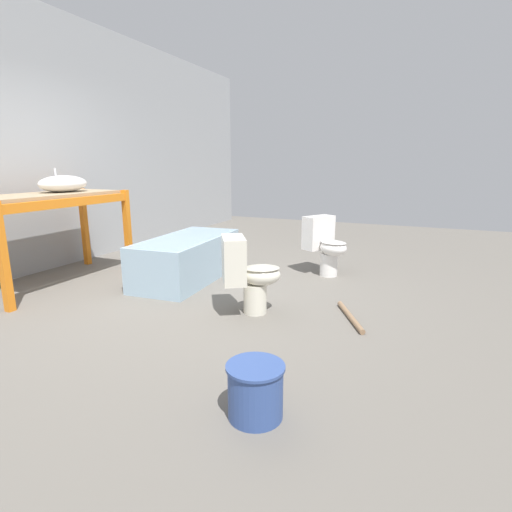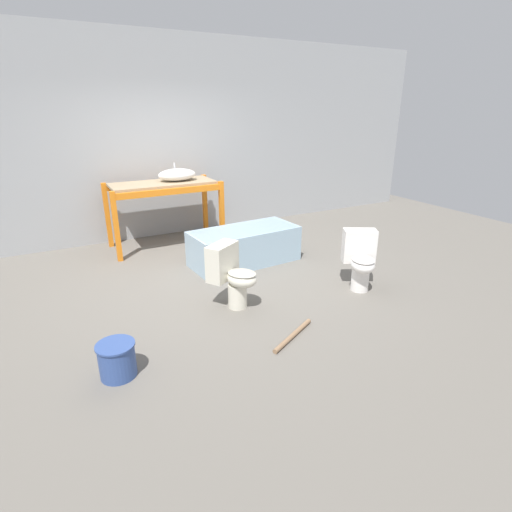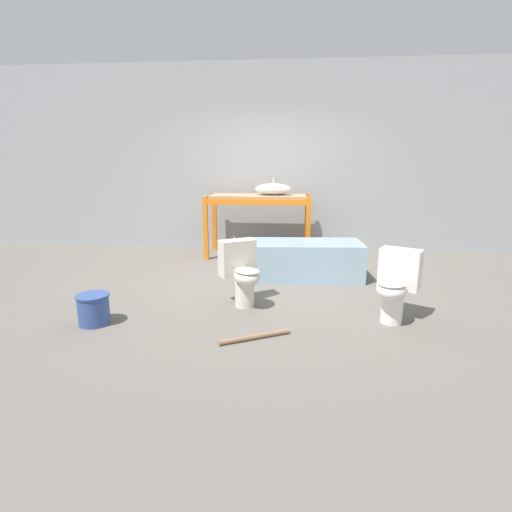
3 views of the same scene
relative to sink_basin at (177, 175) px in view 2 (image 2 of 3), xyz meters
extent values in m
plane|color=#666059|center=(-0.10, -1.52, -1.11)|extent=(12.00, 12.00, 0.00)
cube|color=#9EA0A3|center=(-0.10, 0.62, 0.49)|extent=(10.80, 0.08, 3.20)
cube|color=orange|center=(-1.05, -0.37, -0.60)|extent=(0.07, 0.07, 1.01)
cube|color=orange|center=(0.57, -0.37, -0.60)|extent=(0.07, 0.07, 1.01)
cube|color=orange|center=(-1.05, 0.35, -0.60)|extent=(0.07, 0.07, 1.01)
cube|color=orange|center=(0.57, 0.35, -0.60)|extent=(0.07, 0.07, 1.01)
cube|color=orange|center=(-0.24, -0.37, -0.18)|extent=(1.62, 0.06, 0.09)
cube|color=orange|center=(-0.24, 0.35, -0.18)|extent=(1.62, 0.06, 0.09)
cube|color=#998466|center=(-0.24, -0.01, -0.11)|extent=(1.55, 0.66, 0.04)
ellipsoid|color=white|center=(0.00, 0.00, 0.00)|extent=(0.59, 0.39, 0.19)
cylinder|color=silver|center=(0.00, 0.11, 0.13)|extent=(0.02, 0.02, 0.08)
cube|color=#99B7CC|center=(0.50, -1.30, -0.86)|extent=(1.56, 0.78, 0.50)
cube|color=#829CAD|center=(0.50, -1.30, -0.71)|extent=(1.47, 0.69, 0.21)
cylinder|color=silver|center=(-0.18, -2.46, -0.97)|extent=(0.21, 0.21, 0.27)
ellipsoid|color=silver|center=(-0.15, -2.51, -0.75)|extent=(0.41, 0.44, 0.19)
ellipsoid|color=#B3AF9F|center=(-0.15, -2.51, -0.69)|extent=(0.39, 0.42, 0.03)
cube|color=silver|center=(-0.28, -2.30, -0.60)|extent=(0.43, 0.37, 0.41)
cylinder|color=white|center=(1.32, -2.78, -0.97)|extent=(0.21, 0.21, 0.27)
ellipsoid|color=white|center=(1.29, -2.83, -0.75)|extent=(0.41, 0.43, 0.19)
ellipsoid|color=beige|center=(1.29, -2.83, -0.69)|extent=(0.39, 0.41, 0.03)
cube|color=white|center=(1.41, -2.61, -0.60)|extent=(0.43, 0.36, 0.41)
cylinder|color=#334C8C|center=(-1.58, -3.09, -0.96)|extent=(0.30, 0.30, 0.30)
cylinder|color=#334C8C|center=(-1.58, -3.09, -0.82)|extent=(0.32, 0.32, 0.02)
cylinder|color=#8C6B4C|center=(0.02, -3.29, -1.09)|extent=(0.62, 0.35, 0.05)
camera|label=1|loc=(-3.33, -3.86, 0.22)|focal=28.00mm
camera|label=2|loc=(-1.90, -6.06, 0.99)|focal=28.00mm
camera|label=3|loc=(0.33, -6.58, 0.45)|focal=28.00mm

